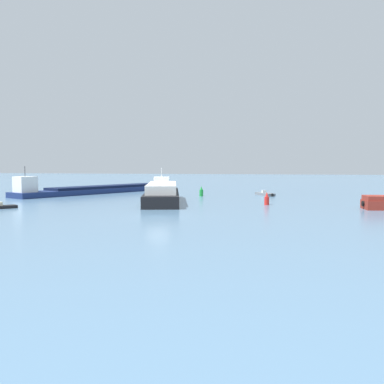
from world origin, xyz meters
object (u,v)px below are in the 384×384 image
(channel_buoy_green, at_px, (201,192))
(small_motorboat, at_px, (265,194))
(white_riverboat, at_px, (162,193))
(cargo_barge, at_px, (98,189))
(channel_buoy_red, at_px, (267,199))

(channel_buoy_green, bearing_deg, small_motorboat, 19.31)
(small_motorboat, relative_size, white_riverboat, 0.22)
(white_riverboat, bearing_deg, channel_buoy_green, 73.54)
(small_motorboat, xyz_separation_m, white_riverboat, (-15.64, -17.67, 1.12))
(channel_buoy_green, bearing_deg, cargo_barge, 168.33)
(white_riverboat, xyz_separation_m, channel_buoy_red, (16.32, -1.70, -0.59))
(small_motorboat, relative_size, channel_buoy_green, 2.75)
(channel_buoy_green, bearing_deg, channel_buoy_red, -51.17)
(small_motorboat, height_order, white_riverboat, white_riverboat)
(small_motorboat, bearing_deg, white_riverboat, -131.51)
(cargo_barge, distance_m, channel_buoy_green, 22.86)
(white_riverboat, bearing_deg, cargo_barge, 135.23)
(cargo_barge, bearing_deg, small_motorboat, -0.93)
(white_riverboat, bearing_deg, small_motorboat, 48.49)
(white_riverboat, xyz_separation_m, channel_buoy_green, (4.02, 13.60, -0.59))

